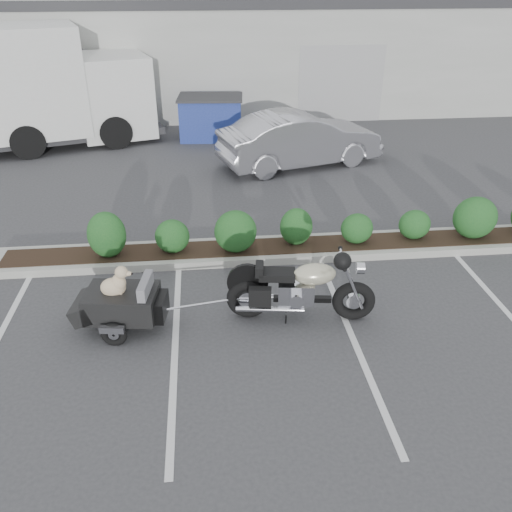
{
  "coord_description": "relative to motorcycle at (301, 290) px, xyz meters",
  "views": [
    {
      "loc": [
        -0.95,
        -7.14,
        5.06
      ],
      "look_at": [
        -0.15,
        0.74,
        0.75
      ],
      "focal_mm": 38.0,
      "sensor_mm": 36.0,
      "label": 1
    }
  ],
  "objects": [
    {
      "name": "ground",
      "position": [
        -0.48,
        0.05,
        -0.54
      ],
      "size": [
        90.0,
        90.0,
        0.0
      ],
      "primitive_type": "plane",
      "color": "#38383A",
      "rests_on": "ground"
    },
    {
      "name": "planter_kerb",
      "position": [
        0.52,
        2.25,
        -0.47
      ],
      "size": [
        12.0,
        1.0,
        0.15
      ],
      "primitive_type": "cube",
      "color": "#9E9E93",
      "rests_on": "ground"
    },
    {
      "name": "building",
      "position": [
        -0.48,
        17.05,
        1.46
      ],
      "size": [
        26.0,
        10.0,
        4.0
      ],
      "primitive_type": "cube",
      "color": "#9EA099",
      "rests_on": "ground"
    },
    {
      "name": "motorcycle",
      "position": [
        0.0,
        0.0,
        0.0
      ],
      "size": [
        2.37,
        0.9,
        1.36
      ],
      "rotation": [
        0.0,
        0.0,
        -0.14
      ],
      "color": "black",
      "rests_on": "ground"
    },
    {
      "name": "pet_trailer",
      "position": [
        -2.78,
        0.03,
        -0.07
      ],
      "size": [
        1.91,
        1.08,
        1.13
      ],
      "rotation": [
        0.0,
        0.0,
        -0.14
      ],
      "color": "black",
      "rests_on": "ground"
    },
    {
      "name": "sedan",
      "position": [
        1.28,
        7.42,
        0.2
      ],
      "size": [
        4.77,
        2.82,
        1.49
      ],
      "primitive_type": "imported",
      "rotation": [
        0.0,
        0.0,
        1.87
      ],
      "color": "#B7B6BE",
      "rests_on": "ground"
    },
    {
      "name": "dumpster",
      "position": [
        -1.1,
        10.36,
        0.14
      ],
      "size": [
        2.14,
        1.55,
        1.34
      ],
      "rotation": [
        0.0,
        0.0,
        -0.08
      ],
      "color": "navy",
      "rests_on": "ground"
    },
    {
      "name": "delivery_truck",
      "position": [
        -6.63,
        10.03,
        1.14
      ],
      "size": [
        8.05,
        4.57,
        3.51
      ],
      "rotation": [
        0.0,
        0.0,
        0.3
      ],
      "color": "silver",
      "rests_on": "ground"
    }
  ]
}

